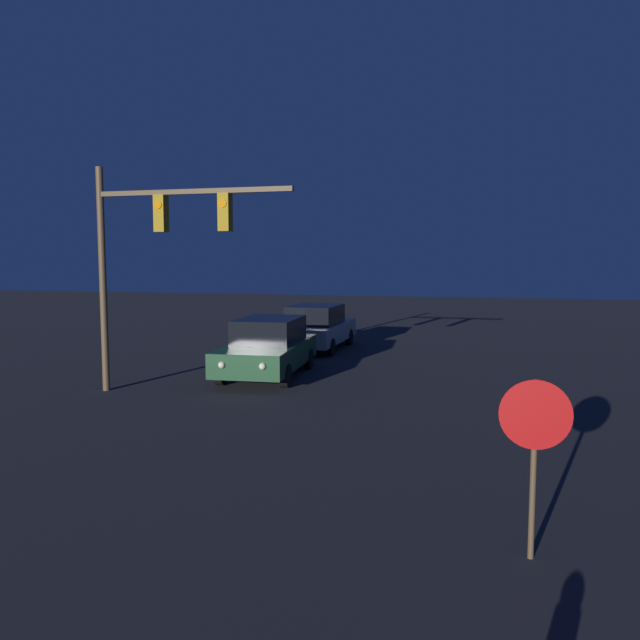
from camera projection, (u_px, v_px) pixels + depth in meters
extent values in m
cube|color=#1E4728|center=(267.00, 354.00, 18.05)|extent=(2.29, 4.84, 0.67)
cube|color=black|center=(269.00, 330.00, 18.22)|extent=(1.84, 2.63, 0.70)
cylinder|color=black|center=(285.00, 376.00, 16.49)|extent=(0.26, 0.64, 0.62)
cylinder|color=black|center=(221.00, 374.00, 16.83)|extent=(0.26, 0.64, 0.62)
cylinder|color=black|center=(308.00, 359.00, 19.34)|extent=(0.26, 0.64, 0.62)
cylinder|color=black|center=(253.00, 357.00, 19.68)|extent=(0.26, 0.64, 0.62)
sphere|color=#F9EFC6|center=(262.00, 366.00, 15.62)|extent=(0.18, 0.18, 0.18)
sphere|color=#F9EFC6|center=(222.00, 365.00, 15.82)|extent=(0.18, 0.18, 0.18)
cube|color=#99999E|center=(317.00, 332.00, 23.54)|extent=(2.00, 4.73, 0.67)
cube|color=black|center=(315.00, 315.00, 23.24)|extent=(1.69, 2.53, 0.70)
cylinder|color=black|center=(306.00, 335.00, 25.21)|extent=(0.22, 0.63, 0.62)
cylinder|color=black|center=(349.00, 337.00, 24.73)|extent=(0.22, 0.63, 0.62)
cylinder|color=black|center=(282.00, 345.00, 22.41)|extent=(0.22, 0.63, 0.62)
cylinder|color=black|center=(330.00, 347.00, 21.93)|extent=(0.22, 0.63, 0.62)
sphere|color=#F9EFC6|center=(320.00, 324.00, 25.95)|extent=(0.18, 0.18, 0.18)
sphere|color=#F9EFC6|center=(345.00, 324.00, 25.66)|extent=(0.18, 0.18, 0.18)
cylinder|color=brown|center=(103.00, 280.00, 15.89)|extent=(0.18, 0.18, 5.70)
cube|color=brown|center=(192.00, 192.00, 15.03)|extent=(5.10, 0.12, 0.12)
cube|color=#A57F14|center=(161.00, 214.00, 15.30)|extent=(0.28, 0.28, 0.90)
cylinder|color=orange|center=(158.00, 205.00, 15.13)|extent=(0.20, 0.02, 0.20)
cube|color=#A57F14|center=(225.00, 212.00, 14.86)|extent=(0.28, 0.28, 0.90)
cylinder|color=orange|center=(222.00, 203.00, 14.69)|extent=(0.20, 0.02, 0.20)
cylinder|color=brown|center=(533.00, 470.00, 7.00)|extent=(0.07, 0.07, 2.07)
cylinder|color=red|center=(535.00, 415.00, 6.92)|extent=(0.79, 0.03, 0.79)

